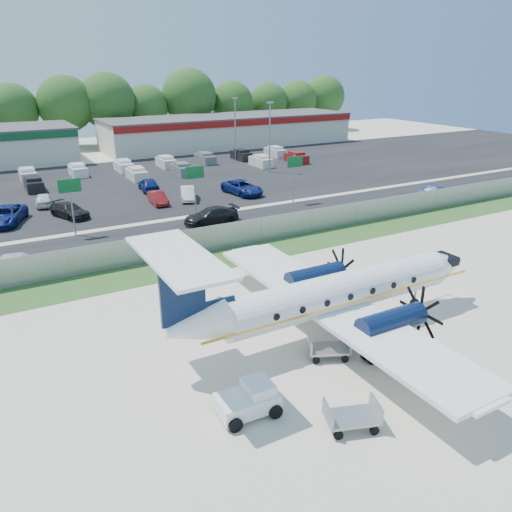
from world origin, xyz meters
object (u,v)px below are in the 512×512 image
aircraft (334,294)px  baggage_cart_far (352,416)px  pushback_tug (250,399)px  baggage_cart_near (328,348)px

aircraft → baggage_cart_far: bearing=-121.4°
pushback_tug → baggage_cart_near: 5.69m
aircraft → baggage_cart_near: 3.03m
baggage_cart_near → baggage_cart_far: (-2.31, -4.58, 0.02)m
aircraft → pushback_tug: bearing=-152.6°
baggage_cart_near → pushback_tug: bearing=-161.4°
baggage_cart_near → baggage_cart_far: 5.13m
aircraft → pushback_tug: aircraft is taller
baggage_cart_near → aircraft: bearing=48.6°
aircraft → pushback_tug: (-6.99, -3.62, -1.69)m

